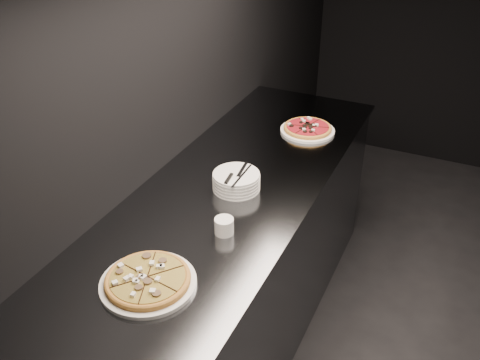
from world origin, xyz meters
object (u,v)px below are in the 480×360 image
at_px(plate_stack, 236,181).
at_px(pizza_tomato, 308,129).
at_px(counter, 227,274).
at_px(ramekin, 224,226).
at_px(pizza_mushroom, 148,280).
at_px(cutlery, 236,175).

bearing_deg(plate_stack, pizza_tomato, 81.60).
xyz_separation_m(counter, ramekin, (0.12, -0.26, 0.49)).
relative_size(pizza_mushroom, cutlery, 1.53).
xyz_separation_m(pizza_mushroom, ramekin, (0.10, 0.37, 0.01)).
height_order(counter, pizza_mushroom, pizza_mushroom).
distance_m(plate_stack, ramekin, 0.33).
relative_size(pizza_tomato, plate_stack, 1.52).
height_order(counter, pizza_tomato, pizza_tomato).
bearing_deg(ramekin, plate_stack, 107.25).
xyz_separation_m(counter, cutlery, (0.03, 0.04, 0.54)).
relative_size(plate_stack, cutlery, 0.93).
bearing_deg(counter, cutlery, 49.01).
bearing_deg(cutlery, pizza_mushroom, -98.78).
xyz_separation_m(pizza_tomato, ramekin, (-0.00, -0.98, 0.02)).
bearing_deg(pizza_mushroom, plate_stack, 89.48).
xyz_separation_m(plate_stack, ramekin, (0.10, -0.31, -0.00)).
relative_size(plate_stack, ramekin, 2.73).
xyz_separation_m(plate_stack, cutlery, (0.01, -0.02, 0.04)).
bearing_deg(pizza_tomato, ramekin, -90.12).
distance_m(pizza_tomato, cutlery, 0.69).
xyz_separation_m(pizza_tomato, cutlery, (-0.09, -0.69, 0.06)).
relative_size(pizza_tomato, ramekin, 4.14).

